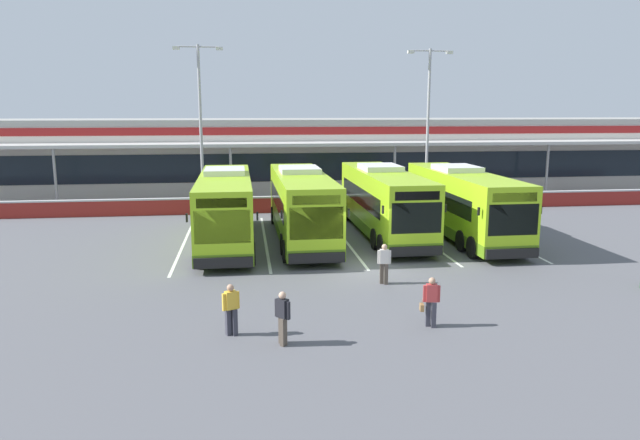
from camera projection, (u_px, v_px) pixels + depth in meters
name	position (u px, v px, depth m)	size (l,w,h in m)	color
ground_plane	(366.00, 268.00, 25.64)	(200.00, 200.00, 0.00)	#56565B
terminal_building	(304.00, 153.00, 51.30)	(70.00, 13.00, 6.00)	beige
red_barrier_wall	(323.00, 203.00, 39.66)	(60.00, 0.40, 1.10)	maroon
coach_bus_leftmost	(225.00, 209.00, 30.03)	(2.99, 12.17, 3.78)	#9ED11E
coach_bus_left_centre	(302.00, 206.00, 30.81)	(2.99, 12.17, 3.78)	#9ED11E
coach_bus_centre	(384.00, 203.00, 32.01)	(2.99, 12.17, 3.78)	#9ED11E
coach_bus_right_centre	(462.00, 204.00, 31.58)	(2.99, 12.17, 3.78)	#9ED11E
bay_stripe_far_west	(184.00, 243.00, 30.43)	(0.14, 13.00, 0.01)	silver
bay_stripe_west	(265.00, 240.00, 30.95)	(0.14, 13.00, 0.01)	silver
bay_stripe_mid_west	(343.00, 238.00, 31.48)	(0.14, 13.00, 0.01)	silver
bay_stripe_centre	(419.00, 236.00, 32.01)	(0.14, 13.00, 0.01)	silver
bay_stripe_mid_east	(492.00, 234.00, 32.54)	(0.14, 13.00, 0.01)	silver
pedestrian_with_handbag	(431.00, 301.00, 18.53)	(0.63, 0.39, 1.62)	#33333D
pedestrian_in_dark_coat	(283.00, 316.00, 17.10)	(0.44, 0.45, 1.62)	#4C4238
pedestrian_child	(231.00, 308.00, 17.82)	(0.53, 0.33, 1.62)	#33333D
pedestrian_near_bin	(384.00, 262.00, 23.10)	(0.54, 0.33, 1.62)	#4C4238
lamp_post_west	(200.00, 117.00, 39.18)	(3.24, 0.28, 11.00)	#9E9EA3
lamp_post_centre	(428.00, 117.00, 41.81)	(3.24, 0.28, 11.00)	#9E9EA3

